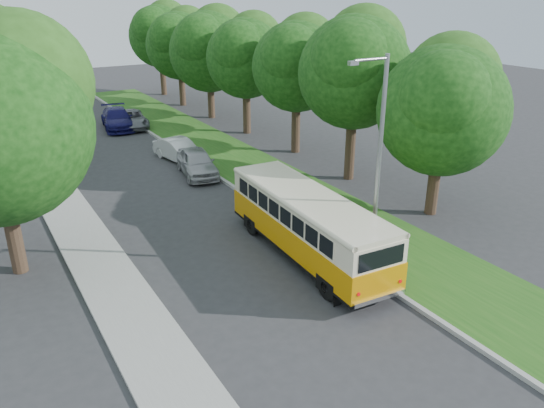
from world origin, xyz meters
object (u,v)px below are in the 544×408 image
lamppost_near (377,158)px  lamppost_far (33,103)px  vintage_bus (308,226)px  car_silver (197,162)px  car_grey (131,119)px  car_white (179,150)px  car_blue (117,119)px

lamppost_near → lamppost_far: 20.53m
lamppost_near → vintage_bus: bearing=132.0°
car_silver → car_grey: car_silver is taller
vintage_bus → lamppost_far: bearing=116.4°
car_silver → car_grey: size_ratio=0.94×
car_silver → car_white: bearing=97.2°
lamppost_near → lamppost_far: lamppost_near is taller
car_blue → car_white: bearing=-75.4°
car_white → lamppost_near: bearing=-96.9°
lamppost_far → vintage_bus: (7.23, -16.65, -2.76)m
lamppost_far → car_silver: 9.67m
vintage_bus → car_white: size_ratio=2.21×
vintage_bus → car_white: (0.46, 14.77, -0.67)m
vintage_bus → car_silver: (0.30, 11.60, -0.59)m
vintage_bus → car_blue: size_ratio=1.74×
car_silver → car_white: size_ratio=1.08×
car_silver → car_grey: bearing=99.5°
vintage_bus → car_silver: vintage_bus is taller
vintage_bus → car_white: bearing=91.1°
lamppost_far → car_white: (7.70, -1.87, -3.44)m
vintage_bus → car_white: 14.79m
lamppost_near → vintage_bus: lamppost_near is taller
lamppost_near → car_silver: size_ratio=1.80×
car_grey → vintage_bus: bearing=-83.5°
lamppost_near → car_blue: (-2.20, 26.81, -3.61)m
lamppost_near → vintage_bus: 3.92m
car_blue → car_grey: size_ratio=1.10×
vintage_bus → car_blue: vintage_bus is taller
car_silver → lamppost_far: bearing=156.4°
car_grey → car_silver: bearing=-83.2°
lamppost_near → vintage_bus: size_ratio=0.88×
car_white → car_blue: bearing=84.5°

